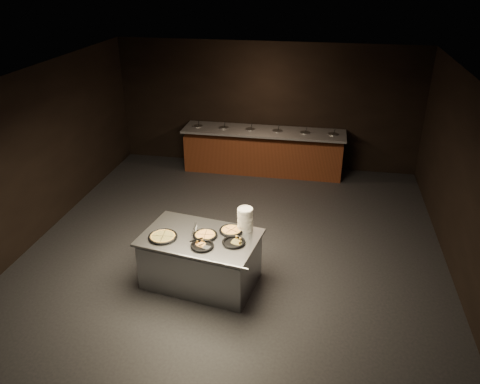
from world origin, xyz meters
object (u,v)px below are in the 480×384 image
(pan_veggie_whole, at_px, (163,237))
(pan_cheese_whole, at_px, (205,235))
(serving_counter, at_px, (201,260))
(plate_stack, at_px, (245,219))

(pan_veggie_whole, bearing_deg, pan_cheese_whole, 14.59)
(pan_cheese_whole, bearing_deg, serving_counter, -163.69)
(plate_stack, relative_size, pan_cheese_whole, 0.98)
(pan_cheese_whole, bearing_deg, plate_stack, 28.25)
(plate_stack, height_order, pan_cheese_whole, plate_stack)
(serving_counter, xyz_separation_m, plate_stack, (0.62, 0.32, 0.60))
(plate_stack, bearing_deg, pan_cheese_whole, -151.75)
(plate_stack, distance_m, pan_cheese_whole, 0.64)
(plate_stack, relative_size, pan_veggie_whole, 0.83)
(pan_veggie_whole, height_order, pan_cheese_whole, same)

